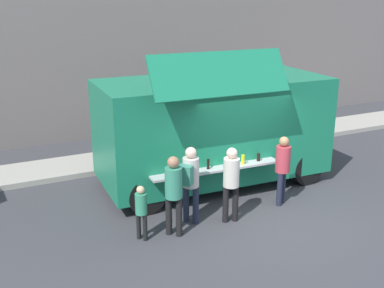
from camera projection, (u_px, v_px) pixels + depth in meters
ground_plane at (266, 215)px, 10.79m from camera, size 60.00×60.00×0.00m
curb_strip at (43, 171)px, 13.21m from camera, size 28.00×1.60×0.15m
building_behind at (42, 6)px, 15.63m from camera, size 32.00×2.40×8.85m
food_truck_main at (214, 127)px, 12.18m from camera, size 5.92×3.22×3.64m
trash_bin at (282, 126)px, 16.11m from camera, size 0.60×0.60×1.02m
customer_front_ordering at (231, 178)px, 10.18m from camera, size 0.36×0.35×1.72m
customer_mid_with_backpack at (190, 178)px, 10.09m from camera, size 0.55×0.53×1.75m
customer_rear_waiting at (174, 189)px, 9.59m from camera, size 0.36×0.36×1.74m
customer_extra_browsing at (283, 164)px, 11.06m from camera, size 0.34×0.34×1.69m
child_near_queue at (141, 208)px, 9.50m from camera, size 0.24×0.24×1.19m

